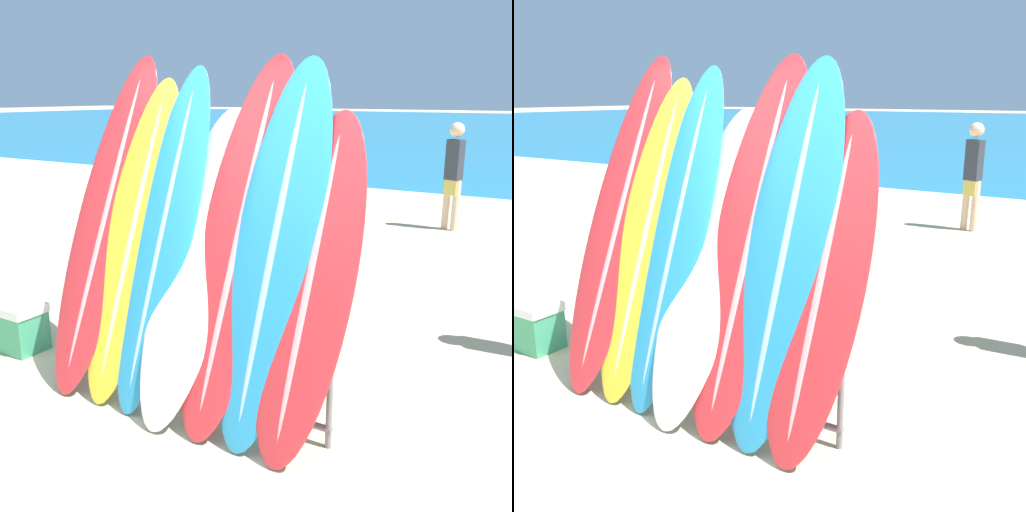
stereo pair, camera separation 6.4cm
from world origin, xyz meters
TOP-DOWN VIEW (x-y plane):
  - ground_plane at (0.00, 0.00)m, footprint 160.00×160.00m
  - surfboard_rack at (0.03, 0.76)m, footprint 2.04×0.04m
  - surfboard_slot_0 at (-0.84, 0.89)m, footprint 0.58×1.11m
  - surfboard_slot_1 at (-0.54, 0.84)m, footprint 0.54×0.96m
  - surfboard_slot_2 at (-0.27, 0.85)m, footprint 0.49×0.98m
  - surfboard_slot_3 at (0.02, 0.81)m, footprint 0.58×1.05m
  - surfboard_slot_4 at (0.32, 0.88)m, footprint 0.59×1.09m
  - surfboard_slot_5 at (0.59, 0.86)m, footprint 0.58×1.00m
  - surfboard_slot_6 at (0.86, 0.80)m, footprint 0.55×0.91m
  - person_mid_beach at (0.12, 7.27)m, footprint 0.28×0.23m
  - cooler_box at (-1.86, 0.75)m, footprint 0.57×0.32m

SIDE VIEW (x-z plane):
  - ground_plane at x=0.00m, z-range 0.00..0.00m
  - cooler_box at x=-1.86m, z-range 0.00..0.41m
  - surfboard_rack at x=0.03m, z-range 0.04..0.89m
  - person_mid_beach at x=0.12m, z-range 0.08..1.73m
  - surfboard_slot_6 at x=0.86m, z-range 0.00..1.99m
  - surfboard_slot_3 at x=0.02m, z-range 0.00..1.99m
  - surfboard_slot_1 at x=-0.54m, z-range 0.00..2.19m
  - surfboard_slot_2 at x=-0.27m, z-range 0.00..2.28m
  - surfboard_slot_5 at x=0.59m, z-range 0.00..2.31m
  - surfboard_slot_4 at x=0.32m, z-range 0.00..2.34m
  - surfboard_slot_0 at x=-0.84m, z-range 0.00..2.36m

